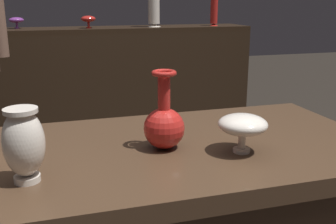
{
  "coord_description": "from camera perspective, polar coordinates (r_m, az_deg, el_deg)",
  "views": [
    {
      "loc": [
        -0.32,
        -1.03,
        1.2
      ],
      "look_at": [
        -0.01,
        -0.01,
        0.9
      ],
      "focal_mm": 42.98,
      "sensor_mm": 36.0,
      "label": 1
    }
  ],
  "objects": [
    {
      "name": "vase_tall_behind",
      "position": [
        0.94,
        -19.78,
        -4.15
      ],
      "size": [
        0.09,
        0.09,
        0.17
      ],
      "color": "silver",
      "rests_on": "display_plinth"
    },
    {
      "name": "vase_left_accent",
      "position": [
        1.09,
        10.55,
        -1.86
      ],
      "size": [
        0.13,
        0.13,
        0.1
      ],
      "color": "silver",
      "rests_on": "display_plinth"
    },
    {
      "name": "shelf_vase_left",
      "position": [
        3.28,
        -20.71,
        12.07
      ],
      "size": [
        0.11,
        0.11,
        0.08
      ],
      "color": "#7A388E",
      "rests_on": "back_display_shelf"
    },
    {
      "name": "shelf_vase_far_right",
      "position": [
        3.47,
        6.54,
        13.76
      ],
      "size": [
        0.08,
        0.08,
        0.21
      ],
      "color": "red",
      "rests_on": "back_display_shelf"
    },
    {
      "name": "shelf_vase_center",
      "position": [
        3.18,
        -11.24,
        12.79
      ],
      "size": [
        0.11,
        0.11,
        0.09
      ],
      "color": "red",
      "rests_on": "back_display_shelf"
    },
    {
      "name": "back_display_shelf",
      "position": [
        3.32,
        -10.85,
        3.1
      ],
      "size": [
        2.6,
        0.4,
        0.99
      ],
      "color": "black",
      "rests_on": "ground_plane"
    },
    {
      "name": "shelf_vase_right",
      "position": [
        3.29,
        -2.03,
        15.19
      ],
      "size": [
        0.11,
        0.11,
        0.38
      ],
      "color": "silver",
      "rests_on": "back_display_shelf"
    },
    {
      "name": "vase_centerpiece",
      "position": [
        1.1,
        -0.55,
        -1.68
      ],
      "size": [
        0.11,
        0.11,
        0.22
      ],
      "color": "red",
      "rests_on": "display_plinth"
    }
  ]
}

